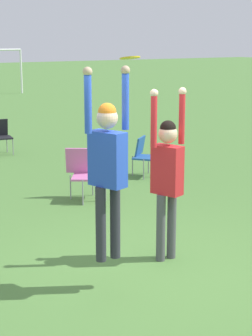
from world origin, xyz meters
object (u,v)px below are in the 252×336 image
at_px(person_defending, 167,170).
at_px(camping_chair_2, 0,134).
at_px(person_jumping, 108,160).
at_px(camping_chair_3, 85,170).
at_px(camping_chair_1, 144,153).
at_px(frisbee, 130,58).

height_order(person_defending, camping_chair_2, person_defending).
distance_m(person_jumping, camping_chair_3, 3.98).
xyz_separation_m(camping_chair_1, camping_chair_2, (-1.74, 3.89, 0.03)).
bearing_deg(person_jumping, camping_chair_3, -42.78).
height_order(person_defending, camping_chair_3, person_defending).
height_order(person_defending, camping_chair_1, person_defending).
relative_size(person_defending, camping_chair_1, 2.76).
xyz_separation_m(frisbee, camping_chair_3, (1.08, 3.14, -2.12)).
height_order(person_jumping, frisbee, frisbee).
relative_size(person_defending, camping_chair_2, 2.59).
height_order(camping_chair_2, camping_chair_3, camping_chair_3).
bearing_deg(camping_chair_2, frisbee, 90.68).
bearing_deg(camping_chair_3, camping_chair_2, -57.44).
bearing_deg(person_defending, camping_chair_2, 157.07).
bearing_deg(frisbee, person_jumping, -146.31).
relative_size(person_jumping, camping_chair_1, 2.69).
bearing_deg(camping_chair_3, person_defending, 115.85).
height_order(camping_chair_1, camping_chair_3, camping_chair_3).
xyz_separation_m(person_jumping, camping_chair_1, (3.53, 4.38, -1.07)).
relative_size(person_jumping, person_defending, 0.97).
bearing_deg(person_jumping, person_defending, -90.00).
distance_m(person_jumping, camping_chair_1, 5.73).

